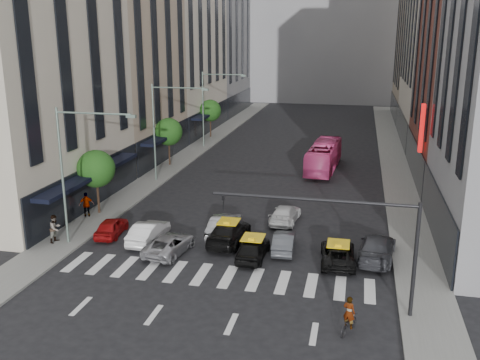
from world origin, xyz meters
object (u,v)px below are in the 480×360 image
Objects in this scene: taxi_center at (253,248)px; pedestrian_far at (87,204)px; taxi_left at (229,232)px; bus at (324,156)px; streetlamp_near at (74,159)px; car_white_front at (149,232)px; pedestrian_near at (55,228)px; streetlamp_mid at (163,120)px; motorcycle at (348,324)px; streetlamp_far at (211,99)px; car_red at (111,227)px.

taxi_center is 2.14× the size of pedestrian_far.
taxi_left is 1.27× the size of taxi_center.
bus is at bearing -95.26° from taxi_center.
streetlamp_near is 4.77× the size of pedestrian_far.
bus is (10.10, 22.20, 0.73)m from car_white_front.
pedestrian_near is 1.00× the size of pedestrian_far.
streetlamp_near is 12.67m from taxi_center.
streetlamp_mid is 17.19m from taxi_left.
pedestrian_near is at bearing 3.64° from taxi_center.
car_white_front is at bearing 125.54° from pedestrian_far.
bus reaches higher than motorcycle.
streetlamp_near reaches higher than taxi_center.
streetlamp_near is 1.00× the size of streetlamp_mid.
car_white_front is at bearing 14.20° from taxi_left.
streetlamp_mid reaches higher than bus.
taxi_center is 2.14× the size of pedestrian_near.
pedestrian_far reaches higher than car_white_front.
streetlamp_far is at bearing -26.09° from bus.
streetlamp_mid is 14.92m from car_red.
streetlamp_mid is 15.93m from car_white_front.
pedestrian_near reaches higher than car_white_front.
car_red is 2.22× the size of motorcycle.
car_white_front is (4.15, -30.47, -5.19)m from streetlamp_far.
bus is 30.94m from motorcycle.
streetlamp_far is 31.31m from taxi_left.
pedestrian_near is 5.16m from pedestrian_far.
pedestrian_near is (-1.76, -0.15, -4.81)m from streetlamp_near.
car_white_front is 7.26m from pedestrian_far.
car_red is 0.86× the size of car_white_front.
motorcycle is (17.59, -23.01, -5.46)m from streetlamp_mid.
bus is (2.70, 23.34, 0.76)m from taxi_center.
pedestrian_near is at bearing 3.89° from motorcycle.
taxi_center is at bearing -53.53° from streetlamp_mid.
pedestrian_near is (-2.93, -2.24, 0.46)m from car_red.
streetlamp_mid is at bearing -90.00° from streetlamp_far.
car_red reaches higher than motorcycle.
car_white_front is at bearing 163.47° from car_red.
streetlamp_mid is 12.22m from pedestrian_far.
taxi_center is 23.51m from bus.
streetlamp_mid is 2.42× the size of car_red.
streetlamp_near is 4.76× the size of pedestrian_near.
streetlamp_far is 2.23× the size of taxi_center.
bus reaches higher than car_white_front.
car_white_front is (4.15, 1.53, -5.19)m from streetlamp_near.
streetlamp_near is at bearing 54.87° from car_red.
motorcycle is at bearing 130.60° from taxi_center.
taxi_center is 2.41× the size of motorcycle.
streetlamp_mid is at bearing -29.17° from motorcycle.
motorcycle is at bearing -102.75° from pedestrian_near.
motorcycle is at bearing -65.73° from streetlamp_far.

